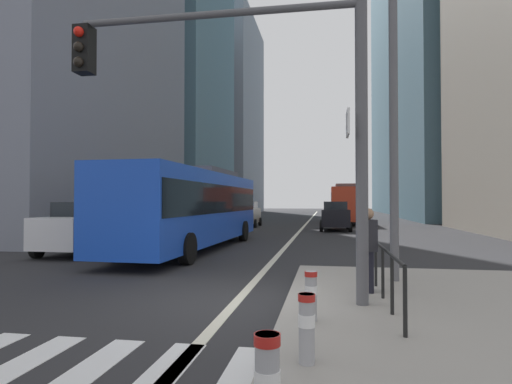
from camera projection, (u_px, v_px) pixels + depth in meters
name	position (u px, v px, depth m)	size (l,w,h in m)	color
ground_plane	(300.00, 231.00, 27.86)	(160.00, 160.00, 0.00)	#28282B
lane_centre_line	(307.00, 223.00, 37.71)	(0.20, 80.00, 0.01)	beige
office_tower_left_mid	(170.00, 0.00, 48.33)	(11.48, 16.40, 50.27)	slate
office_tower_left_far	(221.00, 117.00, 71.48)	(11.74, 19.94, 32.69)	gray
office_tower_right_far	(416.00, 67.00, 72.07)	(12.28, 25.80, 50.23)	slate
city_bus_blue_oncoming	(194.00, 205.00, 17.16)	(2.95, 12.22, 3.40)	blue
sedan_white_oncoming	(86.00, 227.00, 15.82)	(2.06, 4.31, 1.94)	silver
city_bus_red_receding	(345.00, 203.00, 37.38)	(2.75, 10.62, 3.40)	red
car_oncoming_mid	(246.00, 214.00, 32.22)	(2.10, 4.09, 1.94)	#B2A899
car_receding_near	(346.00, 209.00, 51.34)	(2.12, 4.22, 1.94)	#232838
car_receding_far	(335.00, 216.00, 28.10)	(2.05, 4.08, 1.94)	black
car_oncoming_far	(232.00, 214.00, 31.35)	(2.15, 4.38, 1.94)	gold
traffic_signal_gantry	(258.00, 88.00, 7.80)	(5.70, 0.65, 6.00)	#515156
street_lamp_post	(393.00, 60.00, 9.75)	(5.50, 0.32, 8.00)	#56565B
bollard_left	(307.00, 325.00, 4.74)	(0.20, 0.20, 0.78)	#99999E
bollard_right	(311.00, 293.00, 6.43)	(0.20, 0.20, 0.76)	#99999E
pedestrian_railing	(387.00, 266.00, 7.35)	(0.06, 3.49, 0.98)	black
pedestrian_waiting	(368.00, 246.00, 8.45)	(0.35, 0.44, 1.69)	black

